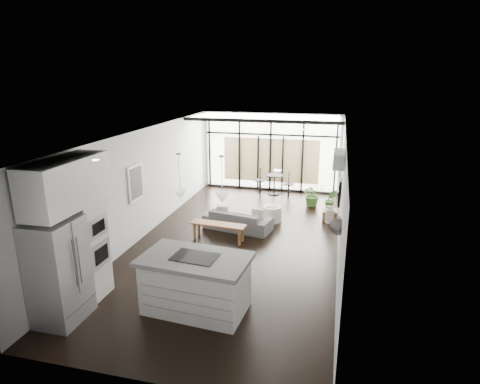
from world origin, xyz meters
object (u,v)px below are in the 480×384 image
at_px(island, 196,284).
at_px(milk_can, 330,214).
at_px(fridge, 59,271).
at_px(tv, 340,189).
at_px(sofa, 238,217).
at_px(pouf, 272,214).
at_px(console_bench, 218,232).

xyz_separation_m(island, milk_can, (2.23, 5.11, -0.27)).
distance_m(fridge, tv, 6.76).
relative_size(fridge, tv, 1.68).
xyz_separation_m(island, tv, (2.44, 4.13, 0.78)).
bearing_deg(tv, fridge, -132.86).
distance_m(sofa, pouf, 1.19).
height_order(sofa, console_bench, sofa).
distance_m(fridge, pouf, 6.33).
height_order(console_bench, pouf, console_bench).
distance_m(pouf, tv, 2.25).
relative_size(pouf, tv, 0.51).
bearing_deg(console_bench, milk_can, 40.79).
bearing_deg(fridge, sofa, 68.09).
relative_size(pouf, milk_can, 1.10).
relative_size(fridge, console_bench, 1.28).
height_order(fridge, tv, fridge).
xyz_separation_m(island, fridge, (-2.16, -0.82, 0.40)).
height_order(fridge, console_bench, fridge).
distance_m(fridge, milk_can, 7.41).
bearing_deg(milk_can, fridge, -126.46).
relative_size(island, console_bench, 1.33).
relative_size(sofa, milk_can, 3.69).
distance_m(console_bench, tv, 3.30).
xyz_separation_m(sofa, milk_can, (2.45, 1.13, -0.11)).
bearing_deg(pouf, milk_can, 9.57).
bearing_deg(island, pouf, 87.87).
relative_size(island, fridge, 1.04).
xyz_separation_m(sofa, tv, (2.66, 0.14, 0.93)).
bearing_deg(sofa, milk_can, -144.18).
height_order(pouf, tv, tv).
distance_m(island, fridge, 2.34).
relative_size(console_bench, pouf, 2.58).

